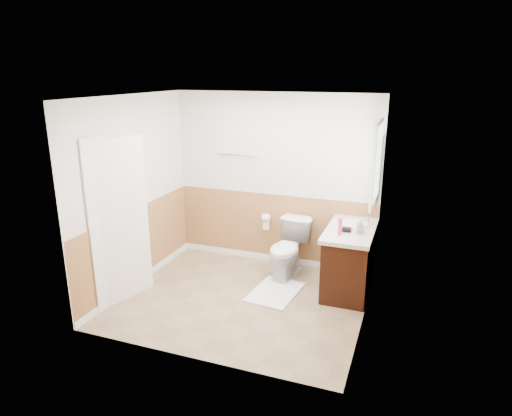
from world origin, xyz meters
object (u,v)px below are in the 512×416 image
at_px(vanity_cabinet, 349,261).
at_px(lotion_bottle, 340,227).
at_px(bath_mat, 275,292).
at_px(soap_dispenser, 360,226).
at_px(toilet, 288,249).

relative_size(vanity_cabinet, lotion_bottle, 5.00).
height_order(bath_mat, lotion_bottle, lotion_bottle).
distance_m(bath_mat, lotion_bottle, 1.23).
relative_size(vanity_cabinet, soap_dispenser, 6.09).
bearing_deg(lotion_bottle, toilet, 151.74).
xyz_separation_m(toilet, lotion_bottle, (0.77, -0.41, 0.56)).
bearing_deg(bath_mat, lotion_bottle, 10.39).
xyz_separation_m(lotion_bottle, soap_dispenser, (0.22, 0.16, -0.02)).
bearing_deg(soap_dispenser, vanity_cabinet, 131.27).
xyz_separation_m(bath_mat, vanity_cabinet, (0.87, 0.44, 0.39)).
bearing_deg(lotion_bottle, vanity_cabinet, 71.49).
relative_size(toilet, lotion_bottle, 3.60).
distance_m(bath_mat, vanity_cabinet, 1.05).
distance_m(toilet, bath_mat, 0.68).
xyz_separation_m(toilet, soap_dispenser, (0.99, -0.25, 0.54)).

